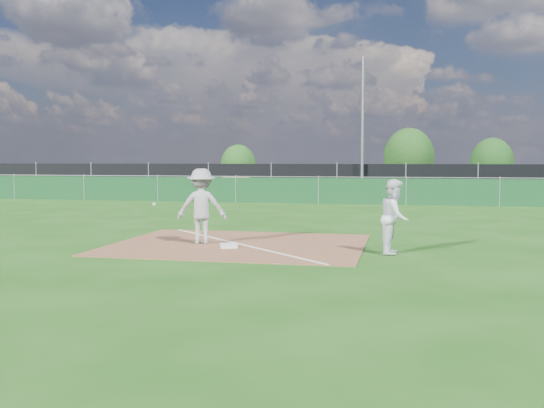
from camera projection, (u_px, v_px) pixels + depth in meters
The scene contains 17 objects.
ground at pixel (301, 213), 23.38m from camera, with size 90.00×90.00×0.00m, color #1A4E10.
infield_dirt at pixel (239, 244), 14.61m from camera, with size 6.00×5.00×0.02m, color brown.
foul_line at pixel (239, 244), 14.61m from camera, with size 0.08×7.00×0.01m, color white.
green_fence at pixel (318, 191), 28.21m from camera, with size 44.00×0.05×1.20m, color #113E1D.
dirt_mound at pixel (235, 187), 32.68m from camera, with size 3.38×2.60×1.17m, color #9B844B.
black_fence at pixel (337, 179), 35.99m from camera, with size 46.00×0.04×1.80m, color black.
parking_lot at pixel (345, 190), 40.92m from camera, with size 46.00×9.00×0.01m, color black.
light_pole at pixel (363, 126), 35.15m from camera, with size 0.16×0.16×8.00m, color slate.
first_base at pixel (229, 246), 14.03m from camera, with size 0.39×0.39×0.08m, color white.
play_at_first at pixel (202, 206), 14.64m from camera, with size 1.86×0.95×1.82m.
runner at pixel (395, 217), 13.14m from camera, with size 0.79×0.62×1.63m, color white.
car_left at pixel (275, 178), 41.41m from camera, with size 1.81×4.50×1.53m, color #929499.
car_mid at pixel (314, 178), 41.38m from camera, with size 1.72×4.95×1.63m, color black.
car_right at pixel (403, 182), 39.46m from camera, with size 1.71×4.21×1.22m, color black.
tree_left at pixel (238, 165), 47.06m from camera, with size 2.73×2.73×3.23m.
tree_mid at pixel (409, 157), 45.31m from camera, with size 3.73×3.73×4.43m.
tree_right at pixel (492, 162), 44.77m from camera, with size 3.10×3.10×3.67m.
Camera 1 is at (3.86, -13.00, 2.05)m, focal length 40.00 mm.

